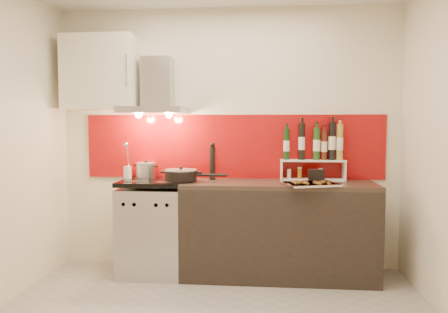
# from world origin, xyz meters

# --- Properties ---
(back_wall) EXTENTS (3.40, 0.02, 2.60)m
(back_wall) POSITION_xyz_m (0.00, 1.40, 1.30)
(back_wall) COLOR silver
(back_wall) RESTS_ON ground
(backsplash) EXTENTS (3.00, 0.02, 0.64)m
(backsplash) POSITION_xyz_m (0.05, 1.39, 1.22)
(backsplash) COLOR maroon
(backsplash) RESTS_ON back_wall
(range_stove) EXTENTS (0.60, 0.60, 0.91)m
(range_stove) POSITION_xyz_m (-0.70, 1.10, 0.44)
(range_stove) COLOR #B7B7BA
(range_stove) RESTS_ON ground
(counter) EXTENTS (1.80, 0.60, 0.90)m
(counter) POSITION_xyz_m (0.50, 1.10, 0.45)
(counter) COLOR black
(counter) RESTS_ON ground
(range_hood) EXTENTS (0.62, 0.50, 0.61)m
(range_hood) POSITION_xyz_m (-0.70, 1.24, 1.74)
(range_hood) COLOR #B7B7BA
(range_hood) RESTS_ON back_wall
(upper_cabinet) EXTENTS (0.70, 0.35, 0.72)m
(upper_cabinet) POSITION_xyz_m (-1.25, 1.22, 1.95)
(upper_cabinet) COLOR white
(upper_cabinet) RESTS_ON back_wall
(stock_pot) EXTENTS (0.20, 0.20, 0.18)m
(stock_pot) POSITION_xyz_m (-0.82, 1.28, 0.99)
(stock_pot) COLOR #B7B7BA
(stock_pot) RESTS_ON range_stove
(saute_pan) EXTENTS (0.59, 0.31, 0.14)m
(saute_pan) POSITION_xyz_m (-0.41, 1.06, 0.96)
(saute_pan) COLOR black
(saute_pan) RESTS_ON range_stove
(utensil_jar) EXTENTS (0.08, 0.12, 0.37)m
(utensil_jar) POSITION_xyz_m (-0.98, 1.18, 1.01)
(utensil_jar) COLOR silver
(utensil_jar) RESTS_ON range_stove
(pepper_mill) EXTENTS (0.06, 0.06, 0.37)m
(pepper_mill) POSITION_xyz_m (-0.14, 1.23, 1.08)
(pepper_mill) COLOR black
(pepper_mill) RESTS_ON counter
(step_shelf) EXTENTS (0.62, 0.17, 0.56)m
(step_shelf) POSITION_xyz_m (0.86, 1.29, 1.16)
(step_shelf) COLOR white
(step_shelf) RESTS_ON counter
(caddy_box) EXTENTS (0.16, 0.08, 0.13)m
(caddy_box) POSITION_xyz_m (0.85, 1.10, 0.96)
(caddy_box) COLOR black
(caddy_box) RESTS_ON counter
(baking_tray) EXTENTS (0.55, 0.49, 0.03)m
(baking_tray) POSITION_xyz_m (0.77, 0.91, 0.92)
(baking_tray) COLOR silver
(baking_tray) RESTS_ON counter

